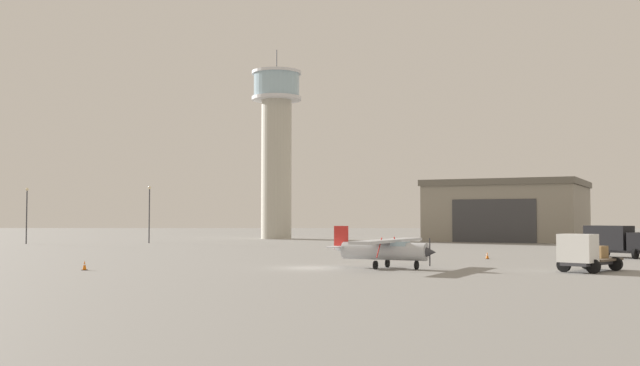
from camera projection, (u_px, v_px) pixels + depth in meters
ground_plane at (309, 268)px, 56.35m from camera, size 400.00×400.00×0.00m
control_tower at (276, 141)px, 132.09m from camera, size 8.97×8.97×34.31m
hangar at (509, 211)px, 121.96m from camera, size 31.49×31.00×9.87m
airplane_silver at (383, 249)px, 55.98m from camera, size 8.36×10.47×3.23m
truck_box_black at (617, 240)px, 70.78m from camera, size 5.76×6.16×3.08m
truck_flatbed_white at (585, 254)px, 52.26m from camera, size 5.75×5.91×2.73m
light_post_east at (149, 209)px, 110.06m from camera, size 0.44×0.44×8.56m
light_post_centre at (27, 210)px, 106.87m from camera, size 0.44×0.44×8.20m
traffic_cone_near_left at (487, 256)px, 68.46m from camera, size 0.36×0.36×0.64m
traffic_cone_near_right at (84, 265)px, 54.03m from camera, size 0.36×0.36×0.72m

